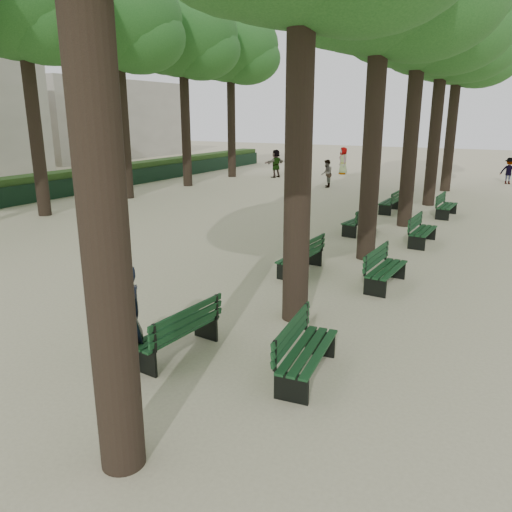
% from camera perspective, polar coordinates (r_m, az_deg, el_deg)
% --- Properties ---
extents(ground, '(120.00, 120.00, 0.00)m').
position_cam_1_polar(ground, '(8.76, -13.17, -11.86)').
color(ground, beige).
rests_on(ground, ground).
extents(tree_central_3, '(6.00, 6.00, 9.95)m').
position_cam_1_polar(tree_central_3, '(19.43, 18.48, 25.94)').
color(tree_central_3, '#33261C').
rests_on(tree_central_3, ground).
extents(tree_central_4, '(6.00, 6.00, 9.95)m').
position_cam_1_polar(tree_central_4, '(24.28, 20.82, 23.56)').
color(tree_central_4, '#33261C').
rests_on(tree_central_4, ground).
extents(tree_central_5, '(6.00, 6.00, 9.95)m').
position_cam_1_polar(tree_central_5, '(29.18, 22.33, 21.96)').
color(tree_central_5, '#33261C').
rests_on(tree_central_5, ground).
extents(tree_far_3, '(6.00, 6.00, 10.45)m').
position_cam_1_polar(tree_far_3, '(25.81, -15.68, 24.57)').
color(tree_far_3, '#33261C').
rests_on(tree_far_3, ground).
extents(tree_far_4, '(6.00, 6.00, 10.45)m').
position_cam_1_polar(tree_far_4, '(29.63, -8.42, 23.75)').
color(tree_far_4, '#33261C').
rests_on(tree_far_4, ground).
extents(tree_far_5, '(6.00, 6.00, 10.45)m').
position_cam_1_polar(tree_far_5, '(33.76, -2.95, 22.91)').
color(tree_far_5, '#33261C').
rests_on(tree_far_5, ground).
extents(bench_left_0, '(0.73, 1.84, 0.92)m').
position_cam_1_polar(bench_left_0, '(8.81, -9.02, -9.48)').
color(bench_left_0, black).
rests_on(bench_left_0, ground).
extents(bench_left_1, '(0.67, 1.83, 0.92)m').
position_cam_1_polar(bench_left_1, '(13.13, 5.07, -0.73)').
color(bench_left_1, black).
rests_on(bench_left_1, ground).
extents(bench_left_2, '(0.78, 1.85, 0.92)m').
position_cam_1_polar(bench_left_2, '(17.81, 11.65, 3.43)').
color(bench_left_2, black).
rests_on(bench_left_2, ground).
extents(bench_left_3, '(0.61, 1.81, 0.92)m').
position_cam_1_polar(bench_left_3, '(22.00, 15.05, 5.56)').
color(bench_left_3, black).
rests_on(bench_left_3, ground).
extents(bench_right_0, '(0.76, 1.85, 0.92)m').
position_cam_1_polar(bench_right_0, '(8.07, 5.87, -11.84)').
color(bench_right_0, black).
rests_on(bench_right_0, ground).
extents(bench_right_1, '(0.66, 1.83, 0.92)m').
position_cam_1_polar(bench_right_1, '(12.40, 14.61, -2.21)').
color(bench_right_1, black).
rests_on(bench_right_1, ground).
extents(bench_right_2, '(0.63, 1.82, 0.92)m').
position_cam_1_polar(bench_right_2, '(16.79, 18.50, 2.18)').
color(bench_right_2, black).
rests_on(bench_right_2, ground).
extents(bench_right_3, '(0.65, 1.82, 0.92)m').
position_cam_1_polar(bench_right_3, '(21.70, 20.94, 4.92)').
color(bench_right_3, black).
rests_on(bench_right_3, ground).
extents(man_with_map, '(0.63, 0.73, 1.78)m').
position_cam_1_polar(man_with_map, '(8.20, -14.55, -7.03)').
color(man_with_map, black).
rests_on(man_with_map, ground).
extents(pedestrian_a, '(0.53, 0.82, 1.56)m').
position_cam_1_polar(pedestrian_a, '(28.85, 8.07, 9.31)').
color(pedestrian_a, '#262628').
rests_on(pedestrian_a, ground).
extents(pedestrian_b, '(1.05, 0.52, 1.55)m').
position_cam_1_polar(pedestrian_b, '(33.60, 26.95, 8.67)').
color(pedestrian_b, '#262628').
rests_on(pedestrian_b, ground).
extents(pedestrian_d, '(0.84, 0.94, 1.84)m').
position_cam_1_polar(pedestrian_d, '(35.58, 9.95, 10.68)').
color(pedestrian_d, '#262628').
rests_on(pedestrian_d, ground).
extents(pedestrian_e, '(0.86, 1.71, 1.81)m').
position_cam_1_polar(pedestrian_e, '(33.23, 2.28, 10.52)').
color(pedestrian_e, '#262628').
rests_on(pedestrian_e, ground).
extents(fence, '(0.08, 42.00, 0.90)m').
position_cam_1_polar(fence, '(26.52, -22.17, 7.01)').
color(fence, black).
rests_on(fence, ground).
extents(hedge, '(1.20, 42.00, 1.20)m').
position_cam_1_polar(hedge, '(27.04, -23.16, 7.38)').
color(hedge, '#264819').
rests_on(hedge, ground).
extents(building_far, '(12.00, 16.00, 7.00)m').
position_cam_1_polar(building_far, '(52.36, -19.31, 14.48)').
color(building_far, '#B7B2A3').
rests_on(building_far, ground).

